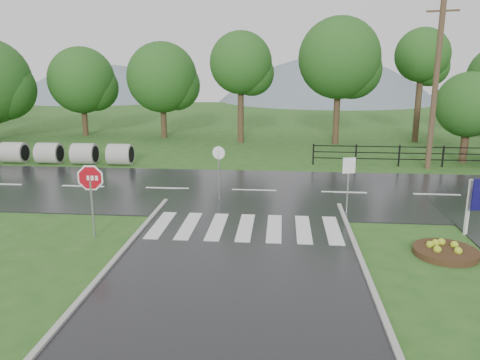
# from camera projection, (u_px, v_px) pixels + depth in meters

# --- Properties ---
(ground) EXTENTS (120.00, 120.00, 0.00)m
(ground) POSITION_uv_depth(u_px,v_px,m) (230.00, 298.00, 11.45)
(ground) COLOR #29551C
(ground) RESTS_ON ground
(main_road) EXTENTS (90.00, 8.00, 0.04)m
(main_road) POSITION_uv_depth(u_px,v_px,m) (254.00, 191.00, 21.11)
(main_road) COLOR black
(main_road) RESTS_ON ground
(crosswalk) EXTENTS (6.50, 2.80, 0.02)m
(crosswalk) POSITION_uv_depth(u_px,v_px,m) (246.00, 227.00, 16.27)
(crosswalk) COLOR silver
(crosswalk) RESTS_ON ground
(fence_west) EXTENTS (9.58, 0.08, 1.20)m
(fence_west) POSITION_uv_depth(u_px,v_px,m) (399.00, 154.00, 26.06)
(fence_west) COLOR black
(fence_west) RESTS_ON ground
(hills) EXTENTS (102.00, 48.00, 48.00)m
(hills) POSITION_uv_depth(u_px,v_px,m) (294.00, 195.00, 77.72)
(hills) COLOR slate
(hills) RESTS_ON ground
(treeline) EXTENTS (83.20, 5.20, 10.00)m
(treeline) POSITION_uv_depth(u_px,v_px,m) (279.00, 142.00, 34.56)
(treeline) COLOR #1D4D18
(treeline) RESTS_ON ground
(culvert_pipes) EXTENTS (11.80, 1.20, 1.20)m
(culvert_pipes) POSITION_uv_depth(u_px,v_px,m) (32.00, 153.00, 26.94)
(culvert_pipes) COLOR #9E9B93
(culvert_pipes) RESTS_ON ground
(stop_sign) EXTENTS (1.16, 0.10, 2.61)m
(stop_sign) POSITION_uv_depth(u_px,v_px,m) (91.00, 184.00, 15.06)
(stop_sign) COLOR #939399
(stop_sign) RESTS_ON ground
(flower_bed) EXTENTS (1.89, 1.89, 0.38)m
(flower_bed) POSITION_uv_depth(u_px,v_px,m) (446.00, 251.00, 14.02)
(flower_bed) COLOR #332111
(flower_bed) RESTS_ON ground
(reg_sign_small) EXTENTS (0.48, 0.12, 2.20)m
(reg_sign_small) POSITION_uv_depth(u_px,v_px,m) (349.00, 175.00, 17.51)
(reg_sign_small) COLOR #939399
(reg_sign_small) RESTS_ON ground
(reg_sign_round) EXTENTS (0.53, 0.13, 2.31)m
(reg_sign_round) POSITION_uv_depth(u_px,v_px,m) (219.00, 167.00, 19.29)
(reg_sign_round) COLOR #939399
(reg_sign_round) RESTS_ON ground
(utility_pole_east) EXTENTS (1.54, 0.56, 8.89)m
(utility_pole_east) POSITION_uv_depth(u_px,v_px,m) (436.00, 85.00, 24.54)
(utility_pole_east) COLOR #473523
(utility_pole_east) RESTS_ON ground
(entrance_tree_left) EXTENTS (3.70, 3.70, 5.19)m
(entrance_tree_left) POSITION_uv_depth(u_px,v_px,m) (469.00, 105.00, 26.54)
(entrance_tree_left) COLOR #3D2B1C
(entrance_tree_left) RESTS_ON ground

